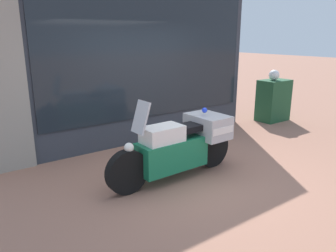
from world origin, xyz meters
TOP-DOWN VIEW (x-y plane):
  - ground_plane at (0.00, 0.00)m, footprint 60.00×60.00m
  - shop_building at (-0.43, 2.00)m, footprint 6.06×0.55m
  - window_display at (0.42, 2.03)m, footprint 4.63×0.30m
  - paramedic_motorcycle at (-0.25, -0.06)m, footprint 2.35×0.73m
  - utility_cabinet at (3.95, 1.34)m, footprint 0.83×0.54m
  - white_helmet at (3.87, 1.33)m, footprint 0.27×0.27m

SIDE VIEW (x-z plane):
  - ground_plane at x=0.00m, z-range 0.00..0.00m
  - window_display at x=0.42m, z-range -0.49..1.41m
  - utility_cabinet at x=3.95m, z-range 0.00..1.08m
  - paramedic_motorcycle at x=-0.25m, z-range -0.11..1.21m
  - white_helmet at x=3.87m, z-range 1.08..1.35m
  - shop_building at x=-0.43m, z-range 0.01..3.72m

